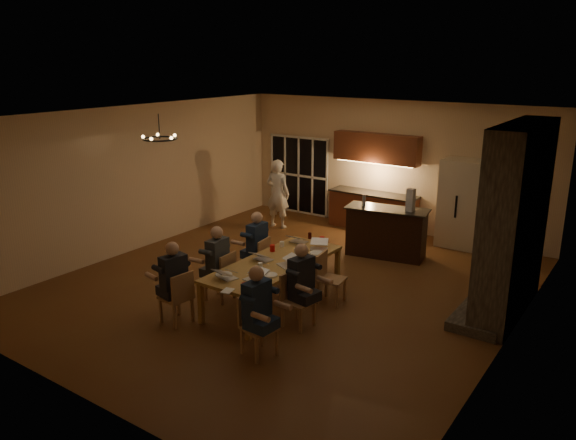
{
  "coord_description": "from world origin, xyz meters",
  "views": [
    {
      "loc": [
        5.64,
        -8.15,
        4.19
      ],
      "look_at": [
        -0.19,
        0.3,
        1.19
      ],
      "focal_mm": 35.0,
      "sensor_mm": 36.0,
      "label": 1
    }
  ],
  "objects_px": {
    "bar_bottle": "(364,200)",
    "bar_blender": "(411,200)",
    "redcup_far": "(322,240)",
    "plate_far": "(317,253)",
    "redcup_near": "(245,287)",
    "chandelier": "(160,139)",
    "chair_right_near": "(259,327)",
    "laptop_a": "(227,271)",
    "mug_mid": "(297,251)",
    "person_left_near": "(174,283)",
    "can_right": "(300,259)",
    "chair_left_near": "(176,297)",
    "bar_island": "(386,232)",
    "person_right_near": "(257,311)",
    "refrigerator": "(461,204)",
    "chair_left_far": "(255,260)",
    "chair_left_mid": "(219,276)",
    "person_right_mid": "(301,285)",
    "laptop_c": "(263,254)",
    "can_cola": "(310,236)",
    "redcup_mid": "(272,248)",
    "chair_right_far": "(332,279)",
    "laptop_d": "(286,260)",
    "plate_left": "(224,274)",
    "can_silver": "(254,273)",
    "mug_front": "(260,266)",
    "dining_table": "(275,282)",
    "standing_person": "(278,194)",
    "laptop_e": "(299,237)",
    "mug_back": "(282,244)",
    "laptop_f": "(319,244)",
    "laptop_b": "(254,274)",
    "chair_right_mid": "(299,301)"
  },
  "relations": [
    {
      "from": "laptop_d",
      "to": "person_right_near",
      "type": "bearing_deg",
      "value": -42.96
    },
    {
      "from": "chair_left_near",
      "to": "bar_bottle",
      "type": "distance_m",
      "value": 4.92
    },
    {
      "from": "chair_right_mid",
      "to": "laptop_c",
      "type": "relative_size",
      "value": 2.78
    },
    {
      "from": "mug_mid",
      "to": "redcup_near",
      "type": "height_order",
      "value": "redcup_near"
    },
    {
      "from": "chair_right_mid",
      "to": "chair_right_far",
      "type": "xyz_separation_m",
      "value": [
        -0.03,
        1.1,
        0.0
      ]
    },
    {
      "from": "chair_left_far",
      "to": "chandelier",
      "type": "bearing_deg",
      "value": -66.81
    },
    {
      "from": "chair_left_near",
      "to": "person_left_near",
      "type": "distance_m",
      "value": 0.25
    },
    {
      "from": "chair_right_near",
      "to": "redcup_far",
      "type": "height_order",
      "value": "chair_right_near"
    },
    {
      "from": "plate_left",
      "to": "person_right_near",
      "type": "bearing_deg",
      "value": -29.29
    },
    {
      "from": "redcup_mid",
      "to": "can_right",
      "type": "xyz_separation_m",
      "value": [
        0.75,
        -0.2,
        0.0
      ]
    },
    {
      "from": "mug_back",
      "to": "laptop_a",
      "type": "bearing_deg",
      "value": -84.47
    },
    {
      "from": "chair_right_near",
      "to": "chair_right_far",
      "type": "distance_m",
      "value": 2.17
    },
    {
      "from": "chair_left_far",
      "to": "bar_blender",
      "type": "relative_size",
      "value": 1.86
    },
    {
      "from": "bar_island",
      "to": "chandelier",
      "type": "height_order",
      "value": "chandelier"
    },
    {
      "from": "refrigerator",
      "to": "person_left_near",
      "type": "distance_m",
      "value": 6.93
    },
    {
      "from": "laptop_c",
      "to": "can_cola",
      "type": "relative_size",
      "value": 2.67
    },
    {
      "from": "bar_bottle",
      "to": "bar_blender",
      "type": "bearing_deg",
      "value": 7.49
    },
    {
      "from": "chair_left_near",
      "to": "dining_table",
      "type": "bearing_deg",
      "value": 157.82
    },
    {
      "from": "mug_front",
      "to": "redcup_near",
      "type": "relative_size",
      "value": 0.83
    },
    {
      "from": "chair_right_mid",
      "to": "laptop_d",
      "type": "distance_m",
      "value": 0.89
    },
    {
      "from": "chair_left_mid",
      "to": "person_right_near",
      "type": "bearing_deg",
      "value": 52.81
    },
    {
      "from": "can_cola",
      "to": "chair_left_far",
      "type": "bearing_deg",
      "value": -125.19
    },
    {
      "from": "chair_right_mid",
      "to": "bar_blender",
      "type": "bearing_deg",
      "value": 1.44
    },
    {
      "from": "chair_left_mid",
      "to": "person_right_mid",
      "type": "bearing_deg",
      "value": 86.82
    },
    {
      "from": "chair_left_far",
      "to": "laptop_b",
      "type": "bearing_deg",
      "value": 29.56
    },
    {
      "from": "mug_front",
      "to": "redcup_far",
      "type": "height_order",
      "value": "redcup_far"
    },
    {
      "from": "redcup_far",
      "to": "plate_far",
      "type": "bearing_deg",
      "value": -67.66
    },
    {
      "from": "redcup_mid",
      "to": "plate_left",
      "type": "distance_m",
      "value": 1.4
    },
    {
      "from": "dining_table",
      "to": "chair_right_near",
      "type": "height_order",
      "value": "chair_right_near"
    },
    {
      "from": "laptop_d",
      "to": "chair_left_near",
      "type": "bearing_deg",
      "value": -100.65
    },
    {
      "from": "person_left_near",
      "to": "standing_person",
      "type": "bearing_deg",
      "value": -150.08
    },
    {
      "from": "standing_person",
      "to": "laptop_e",
      "type": "height_order",
      "value": "standing_person"
    },
    {
      "from": "mug_back",
      "to": "plate_left",
      "type": "xyz_separation_m",
      "value": [
        0.04,
        -1.71,
        -0.04
      ]
    },
    {
      "from": "can_silver",
      "to": "can_right",
      "type": "relative_size",
      "value": 1.0
    },
    {
      "from": "chair_left_near",
      "to": "person_right_mid",
      "type": "relative_size",
      "value": 0.64
    },
    {
      "from": "chair_left_mid",
      "to": "plate_left",
      "type": "relative_size",
      "value": 3.2
    },
    {
      "from": "redcup_near",
      "to": "chandelier",
      "type": "bearing_deg",
      "value": 161.02
    },
    {
      "from": "chair_right_near",
      "to": "laptop_a",
      "type": "relative_size",
      "value": 2.78
    },
    {
      "from": "chair_right_far",
      "to": "bar_blender",
      "type": "relative_size",
      "value": 1.86
    },
    {
      "from": "laptop_c",
      "to": "bar_bottle",
      "type": "bearing_deg",
      "value": -87.67
    },
    {
      "from": "bar_island",
      "to": "redcup_mid",
      "type": "relative_size",
      "value": 14.5
    },
    {
      "from": "mug_mid",
      "to": "chair_right_far",
      "type": "bearing_deg",
      "value": -2.01
    },
    {
      "from": "chair_right_near",
      "to": "mug_mid",
      "type": "height_order",
      "value": "chair_right_near"
    },
    {
      "from": "person_left_near",
      "to": "laptop_f",
      "type": "xyz_separation_m",
      "value": [
        1.16,
        2.55,
        0.17
      ]
    },
    {
      "from": "person_left_near",
      "to": "can_right",
      "type": "distance_m",
      "value": 2.18
    },
    {
      "from": "bar_island",
      "to": "can_silver",
      "type": "relative_size",
      "value": 14.5
    },
    {
      "from": "person_right_near",
      "to": "refrigerator",
      "type": "bearing_deg",
      "value": -2.76
    },
    {
      "from": "chair_right_far",
      "to": "can_right",
      "type": "distance_m",
      "value": 0.66
    },
    {
      "from": "laptop_b",
      "to": "redcup_mid",
      "type": "relative_size",
      "value": 2.67
    },
    {
      "from": "chair_left_near",
      "to": "redcup_mid",
      "type": "relative_size",
      "value": 7.42
    }
  ]
}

